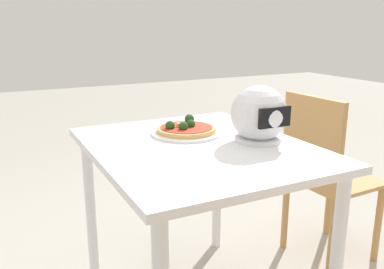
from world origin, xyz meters
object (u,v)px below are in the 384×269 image
object	(u,v)px
motorcycle_helmet	(259,115)
chair_side	(323,170)
pizza	(186,128)
dining_table	(198,169)

from	to	relation	value
motorcycle_helmet	chair_side	distance (m)	0.66
pizza	chair_side	world-z (taller)	chair_side
pizza	motorcycle_helmet	xyz separation A→B (m)	(-0.21, 0.24, 0.08)
dining_table	chair_side	xyz separation A→B (m)	(-0.77, -0.08, -0.16)
pizza	motorcycle_helmet	distance (m)	0.33
pizza	chair_side	bearing A→B (deg)	173.21
chair_side	motorcycle_helmet	bearing A→B (deg)	15.84
motorcycle_helmet	chair_side	world-z (taller)	motorcycle_helmet
pizza	chair_side	distance (m)	0.80
pizza	motorcycle_helmet	size ratio (longest dim) A/B	1.12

